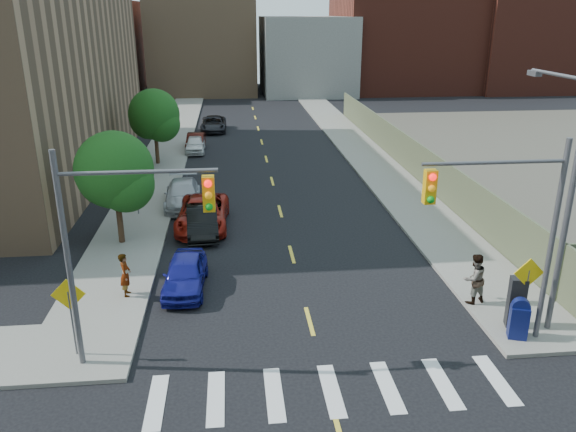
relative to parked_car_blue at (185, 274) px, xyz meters
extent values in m
cube|color=gray|center=(-3.12, 30.49, -0.61)|extent=(3.50, 73.00, 0.15)
cube|color=gray|center=(12.38, 30.49, -0.61)|extent=(3.50, 73.00, 0.15)
cube|color=#52593E|center=(14.23, 16.99, 0.57)|extent=(0.12, 44.00, 2.50)
cube|color=#592319|center=(-17.37, 58.99, 5.32)|extent=(14.00, 18.00, 12.00)
cube|color=#8C6B4C|center=(-1.37, 60.99, 6.82)|extent=(14.00, 16.00, 15.00)
cube|color=gray|center=(12.63, 58.99, 4.32)|extent=(12.00, 16.00, 10.00)
cube|color=#592319|center=(26.63, 60.99, 7.32)|extent=(18.00, 18.00, 16.00)
cube|color=#592319|center=(42.63, 58.99, 8.32)|extent=(14.00, 16.00, 18.00)
cylinder|color=#59595E|center=(-2.87, -5.01, 2.82)|extent=(0.18, 0.18, 7.00)
cylinder|color=#59595E|center=(-0.62, -5.01, 5.62)|extent=(4.50, 0.12, 0.12)
cube|color=#E5A50C|center=(1.33, -5.01, 4.92)|extent=(0.35, 0.30, 1.05)
cylinder|color=#59595E|center=(12.13, -5.01, 2.82)|extent=(0.18, 0.18, 7.00)
cylinder|color=#59595E|center=(9.88, -5.01, 5.62)|extent=(4.50, 0.12, 0.12)
cube|color=#E5A50C|center=(7.93, -5.01, 4.92)|extent=(0.35, 0.30, 1.05)
cylinder|color=#59595E|center=(12.83, -4.51, 3.82)|extent=(0.20, 0.20, 9.00)
cylinder|color=#59595E|center=(12.83, -2.81, 7.92)|extent=(0.12, 3.50, 0.12)
cube|color=#59595E|center=(12.83, -1.21, 7.82)|extent=(0.25, 0.60, 0.18)
cylinder|color=#59595E|center=(-3.17, -4.51, 0.52)|extent=(0.06, 0.06, 2.40)
cube|color=yellow|center=(-3.17, -4.51, 1.62)|extent=(1.06, 0.04, 1.06)
cylinder|color=#59595E|center=(11.83, -4.51, 0.52)|extent=(0.06, 0.06, 2.40)
cube|color=yellow|center=(11.83, -4.51, 1.62)|extent=(1.06, 0.04, 1.06)
cylinder|color=#59595E|center=(-3.17, 8.99, 0.52)|extent=(0.06, 0.06, 2.40)
cube|color=yellow|center=(-3.17, 8.99, 1.62)|extent=(1.06, 0.04, 1.06)
cylinder|color=#332114|center=(-3.37, 4.99, 0.64)|extent=(0.28, 0.28, 2.64)
sphere|color=#184614|center=(-3.37, 4.99, 3.04)|extent=(3.60, 3.60, 3.60)
sphere|color=#184614|center=(-2.87, 4.69, 2.44)|extent=(2.64, 2.64, 2.64)
sphere|color=#184614|center=(-3.77, 5.39, 2.62)|extent=(2.88, 2.88, 2.88)
cylinder|color=#332114|center=(-3.37, 19.99, 0.64)|extent=(0.28, 0.28, 2.64)
sphere|color=#184614|center=(-3.37, 19.99, 3.04)|extent=(3.60, 3.60, 3.60)
sphere|color=#184614|center=(-2.87, 19.69, 2.44)|extent=(2.64, 2.64, 2.64)
sphere|color=#184614|center=(-3.77, 20.39, 2.62)|extent=(2.88, 2.88, 2.88)
imported|color=navy|center=(0.00, 0.00, 0.00)|extent=(1.79, 4.07, 1.36)
imported|color=black|center=(0.43, 5.99, 0.02)|extent=(1.78, 4.35, 1.40)
imported|color=maroon|center=(0.43, 6.89, 0.08)|extent=(2.74, 5.57, 1.52)
imported|color=#AEB0B6|center=(-0.87, 10.48, 0.02)|extent=(2.14, 4.90, 1.40)
imported|color=white|center=(-0.87, 23.76, -0.04)|extent=(1.55, 3.79, 1.29)
imported|color=#41130D|center=(-0.87, 24.87, -0.05)|extent=(1.49, 3.91, 1.27)
imported|color=black|center=(0.41, 32.15, 0.01)|extent=(2.34, 4.98, 1.38)
cube|color=#0D154F|center=(11.44, -5.01, 0.04)|extent=(0.72, 0.62, 1.15)
cylinder|color=#0D154F|center=(11.44, -5.01, 0.64)|extent=(0.65, 0.44, 0.59)
cube|color=black|center=(11.67, -4.28, 0.39)|extent=(0.65, 0.57, 1.85)
imported|color=gray|center=(-2.22, -0.56, 0.34)|extent=(0.45, 0.66, 1.74)
imported|color=gray|center=(10.93, -2.48, 0.45)|extent=(1.14, 1.00, 1.97)
camera|label=1|loc=(2.04, -20.63, 9.86)|focal=35.00mm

